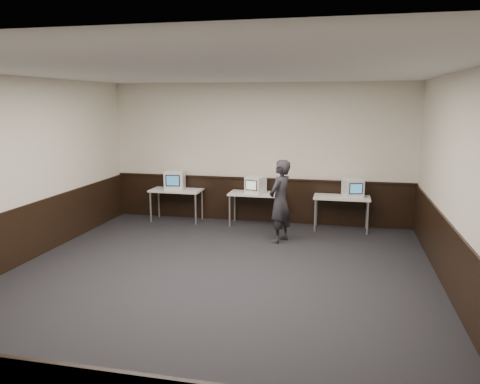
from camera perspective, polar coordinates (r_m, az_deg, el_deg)
name	(u,v)px	position (r m, az deg, el deg)	size (l,w,h in m)	color
floor	(212,284)	(7.38, -3.39, -11.11)	(8.00, 8.00, 0.00)	black
ceiling	(210,71)	(6.85, -3.70, 14.53)	(8.00, 8.00, 0.00)	white
back_wall	(259,153)	(10.80, 2.37, 4.72)	(7.00, 7.00, 0.00)	silver
front_wall	(44,281)	(3.41, -22.81, -10.00)	(7.00, 7.00, 0.00)	silver
left_wall	(6,174)	(8.59, -26.60, 1.96)	(8.00, 8.00, 0.00)	silver
right_wall	(466,192)	(6.86, 25.82, 0.03)	(8.00, 8.00, 0.00)	silver
wainscot_back	(259,200)	(10.96, 2.30, -1.02)	(6.98, 0.04, 1.00)	black
wainscot_left	(14,239)	(8.79, -25.89, -5.14)	(0.04, 7.98, 1.00)	black
wainscot_right	(457,271)	(7.13, 24.92, -8.68)	(0.04, 7.98, 1.00)	black
wainscot_rail	(259,179)	(10.84, 2.31, 1.65)	(6.98, 0.06, 0.04)	black
desk_left	(176,192)	(11.06, -7.78, -0.05)	(1.20, 0.60, 0.75)	silver
desk_center	(256,196)	(10.56, 1.94, -0.48)	(1.20, 0.60, 0.75)	silver
desk_right	(342,200)	(10.38, 12.30, -0.93)	(1.20, 0.60, 0.75)	silver
emac_left	(175,180)	(11.05, -7.96, 1.47)	(0.51, 0.53, 0.44)	white
emac_center	(255,185)	(10.49, 1.90, 0.89)	(0.48, 0.49, 0.38)	white
emac_right	(353,188)	(10.37, 13.59, 0.50)	(0.50, 0.51, 0.39)	white
person	(280,201)	(9.31, 4.91, -1.12)	(0.60, 0.40, 1.66)	#242328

